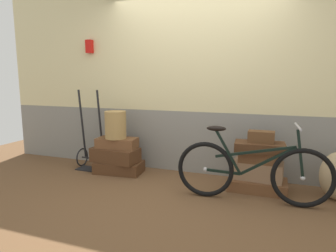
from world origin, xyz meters
TOP-DOWN VIEW (x-y plane):
  - ground at (0.00, 0.00)m, footprint 8.49×5.20m
  - station_building at (0.01, 0.85)m, footprint 6.49×0.74m
  - suitcase_0 at (-1.04, 0.37)m, footprint 0.72×0.45m
  - suitcase_1 at (-1.09, 0.36)m, footprint 0.70×0.39m
  - suitcase_2 at (-1.08, 0.39)m, footprint 0.61×0.34m
  - suitcase_3 at (0.92, 0.35)m, footprint 0.70×0.41m
  - suitcase_4 at (0.91, 0.38)m, footprint 0.62×0.37m
  - suitcase_5 at (0.91, 0.36)m, footprint 0.47×0.28m
  - suitcase_6 at (0.92, 0.35)m, footprint 0.61×0.36m
  - suitcase_7 at (0.93, 0.36)m, footprint 0.31×0.17m
  - wicker_basket at (-1.08, 0.37)m, footprint 0.31×0.31m
  - luggage_trolley at (-1.56, 0.44)m, footprint 0.41×0.36m
  - bicycle at (0.86, -0.03)m, footprint 1.70×0.46m

SIDE VIEW (x-z plane):
  - ground at x=0.00m, z-range -0.06..0.00m
  - suitcase_3 at x=0.92m, z-range 0.00..0.14m
  - suitcase_0 at x=-1.04m, z-range 0.00..0.16m
  - suitcase_4 at x=0.91m, z-range 0.14..0.36m
  - suitcase_1 at x=-1.09m, z-range 0.16..0.37m
  - luggage_trolley at x=-1.56m, z-range -0.33..0.88m
  - bicycle at x=0.86m, z-range -0.09..0.80m
  - suitcase_5 at x=0.91m, z-range 0.36..0.49m
  - suitcase_2 at x=-1.08m, z-range 0.37..0.51m
  - suitcase_6 at x=0.92m, z-range 0.49..0.61m
  - suitcase_7 at x=0.93m, z-range 0.61..0.75m
  - wicker_basket at x=-1.08m, z-range 0.51..0.91m
  - station_building at x=0.01m, z-range 0.01..3.05m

